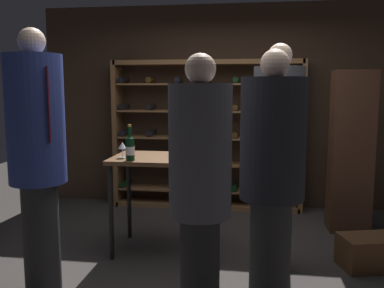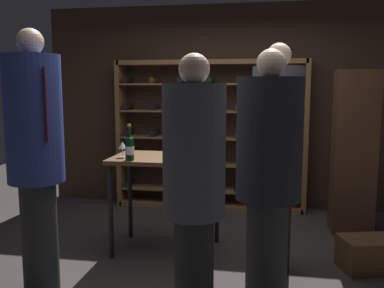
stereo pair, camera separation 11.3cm
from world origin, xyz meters
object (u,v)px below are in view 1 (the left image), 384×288
at_px(wine_crate, 368,252).
at_px(person_bystander_red_print, 272,168).
at_px(person_guest_plum_blouse, 278,147).
at_px(display_cabinet, 351,152).
at_px(wine_bottle_gold_foil, 130,148).
at_px(wine_bottle_black_capsule, 209,145).
at_px(wine_bottle_amber_reserve, 189,144).
at_px(tasting_table, 166,168).
at_px(wine_glass_stemmed_right, 122,146).
at_px(person_host_in_suit, 37,150).
at_px(person_bystander_dark_jacket, 200,182).
at_px(wine_rack, 207,135).

bearing_deg(wine_crate, person_bystander_red_print, -140.45).
bearing_deg(wine_crate, person_guest_plum_blouse, -170.34).
relative_size(display_cabinet, wine_bottle_gold_foil, 5.39).
height_order(wine_bottle_black_capsule, wine_bottle_amber_reserve, wine_bottle_amber_reserve).
height_order(tasting_table, wine_bottle_gold_foil, wine_bottle_gold_foil).
relative_size(person_bystander_red_print, display_cabinet, 1.05).
relative_size(display_cabinet, wine_bottle_black_capsule, 5.65).
xyz_separation_m(wine_crate, wine_bottle_gold_foil, (-2.17, -0.11, 0.92)).
xyz_separation_m(person_bystander_red_print, wine_crate, (0.91, 0.75, -0.89)).
distance_m(display_cabinet, wine_glass_stemmed_right, 2.54).
distance_m(person_host_in_suit, wine_bottle_gold_foil, 0.90).
relative_size(person_host_in_suit, wine_glass_stemmed_right, 13.48).
height_order(person_bystander_dark_jacket, wine_bottle_gold_foil, person_bystander_dark_jacket).
xyz_separation_m(person_guest_plum_blouse, wine_glass_stemmed_right, (-1.45, 0.18, -0.04)).
relative_size(wine_rack, person_bystander_dark_jacket, 1.38).
relative_size(tasting_table, person_bystander_dark_jacket, 0.57).
relative_size(person_bystander_red_print, wine_glass_stemmed_right, 12.39).
relative_size(person_guest_plum_blouse, wine_glass_stemmed_right, 13.04).
height_order(wine_crate, wine_bottle_black_capsule, wine_bottle_black_capsule).
bearing_deg(wine_glass_stemmed_right, wine_rack, 69.63).
bearing_deg(person_bystander_dark_jacket, person_bystander_red_print, -6.23).
xyz_separation_m(display_cabinet, wine_bottle_amber_reserve, (-1.70, -0.90, 0.18)).
bearing_deg(tasting_table, wine_crate, -4.53).
bearing_deg(person_guest_plum_blouse, display_cabinet, -53.44).
xyz_separation_m(person_bystander_dark_jacket, display_cabinet, (1.43, 2.20, -0.11)).
xyz_separation_m(wine_crate, wine_bottle_amber_reserve, (-1.66, 0.14, 0.94)).
relative_size(tasting_table, wine_bottle_gold_foil, 3.11).
height_order(person_bystander_dark_jacket, display_cabinet, person_bystander_dark_jacket).
xyz_separation_m(person_guest_plum_blouse, display_cabinet, (0.88, 1.18, -0.20)).
distance_m(wine_rack, person_bystander_dark_jacket, 2.90).
distance_m(wine_rack, person_bystander_red_print, 2.59).
xyz_separation_m(tasting_table, wine_bottle_amber_reserve, (0.23, -0.01, 0.25)).
xyz_separation_m(wine_bottle_gold_foil, wine_bottle_amber_reserve, (0.51, 0.24, 0.01)).
relative_size(wine_rack, person_bystander_red_print, 1.34).
relative_size(person_guest_plum_blouse, display_cabinet, 1.10).
relative_size(person_guest_plum_blouse, wine_bottle_gold_foil, 5.93).
distance_m(tasting_table, wine_bottle_black_capsule, 0.48).
distance_m(person_bystander_dark_jacket, wine_bottle_amber_reserve, 1.33).
xyz_separation_m(person_bystander_dark_jacket, wine_bottle_amber_reserve, (-0.27, 1.30, 0.07)).
relative_size(person_bystander_dark_jacket, person_host_in_suit, 0.89).
relative_size(wine_rack, wine_crate, 5.26).
bearing_deg(person_bystander_red_print, wine_bottle_amber_reserve, -35.04).
distance_m(person_guest_plum_blouse, person_bystander_red_print, 0.62).
distance_m(wine_rack, wine_bottle_black_capsule, 1.55).
distance_m(person_guest_plum_blouse, wine_bottle_gold_foil, 1.33).
distance_m(tasting_table, person_guest_plum_blouse, 1.12).
relative_size(person_bystander_red_print, wine_bottle_gold_foil, 5.63).
height_order(wine_rack, person_bystander_red_print, wine_rack).
bearing_deg(wine_crate, person_host_in_suit, -162.37).
bearing_deg(display_cabinet, person_guest_plum_blouse, -126.72).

